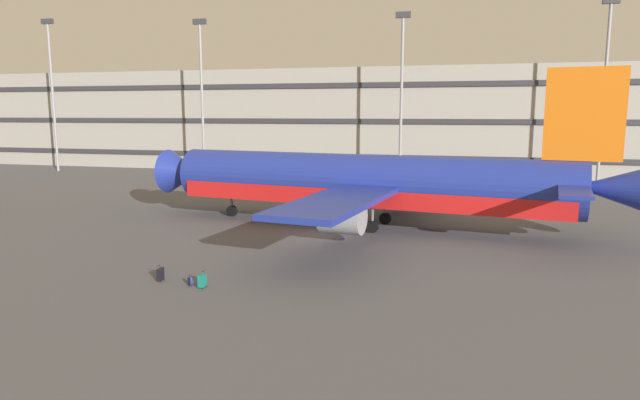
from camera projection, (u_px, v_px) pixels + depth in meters
ground_plane at (326, 235)px, 39.36m from camera, size 600.00×600.00×0.00m
terminal_structure at (401, 121)px, 83.19m from camera, size 179.40×15.33×14.84m
airliner at (369, 183)px, 41.58m from camera, size 37.21×30.03×11.51m
light_mast_far_left at (52, 85)px, 80.61m from camera, size 1.80×0.50×21.86m
light_mast_left at (202, 86)px, 74.76m from camera, size 1.80×0.50×20.90m
light_mast_center_left at (402, 85)px, 68.10m from camera, size 1.80×0.50×20.64m
light_mast_center_right at (605, 80)px, 62.38m from camera, size 1.80×0.50×21.22m
suitcase_purple at (160, 274)px, 28.74m from camera, size 0.23×0.47×0.82m
suitcase_navy at (202, 281)px, 27.63m from camera, size 0.29×0.45×0.86m
backpack_teal at (191, 281)px, 27.94m from camera, size 0.41×0.38×0.54m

